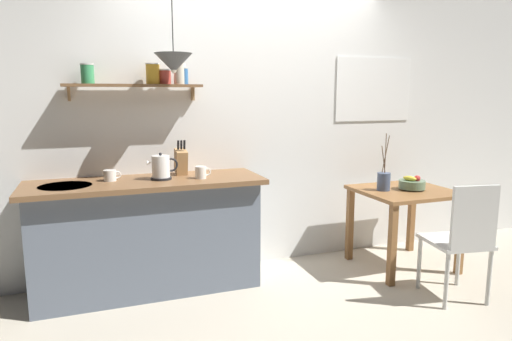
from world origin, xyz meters
TOP-DOWN VIEW (x-y plane):
  - ground_plane at (0.00, 0.00)m, footprint 14.00×14.00m
  - back_wall at (0.21, 0.65)m, footprint 6.80×0.11m
  - kitchen_counter at (-1.00, 0.32)m, footprint 1.83×0.63m
  - wall_shelf at (-0.96, 0.49)m, footprint 1.08×0.20m
  - dining_table at (1.26, 0.04)m, footprint 0.82×0.76m
  - dining_chair_near at (1.21, -0.71)m, footprint 0.48×0.50m
  - fruit_bowl at (1.31, 0.01)m, footprint 0.23×0.23m
  - twig_vase at (1.06, 0.08)m, footprint 0.12×0.12m
  - electric_kettle at (-0.88, 0.29)m, footprint 0.24×0.16m
  - knife_block at (-0.69, 0.44)m, footprint 0.09×0.17m
  - coffee_mug_by_sink at (-1.26, 0.36)m, footprint 0.13×0.10m
  - coffee_mug_spare at (-0.58, 0.22)m, footprint 0.13×0.09m
  - pendant_lamp at (-0.76, 0.28)m, footprint 0.29×0.29m

SIDE VIEW (x-z plane):
  - ground_plane at x=0.00m, z-range 0.00..0.00m
  - kitchen_counter at x=-1.00m, z-range 0.01..0.92m
  - dining_chair_near at x=1.21m, z-range 0.05..0.99m
  - dining_table at x=1.26m, z-range 0.24..0.97m
  - fruit_bowl at x=1.31m, z-range 0.72..0.85m
  - twig_vase at x=1.06m, z-range 0.56..1.07m
  - coffee_mug_by_sink at x=-1.26m, z-range 0.92..1.00m
  - coffee_mug_spare at x=-0.58m, z-range 0.92..1.02m
  - electric_kettle at x=-0.88m, z-range 0.91..1.12m
  - knife_block at x=-0.69m, z-range 0.89..1.18m
  - back_wall at x=0.21m, z-range 0.00..2.70m
  - wall_shelf at x=-0.96m, z-range 1.55..1.86m
  - pendant_lamp at x=-0.76m, z-range 1.54..2.10m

